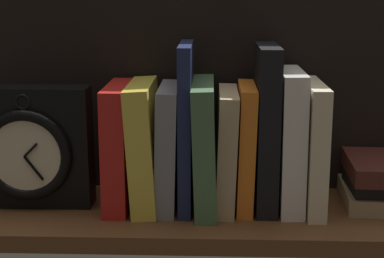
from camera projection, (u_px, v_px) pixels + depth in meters
ground_plane at (218, 216)px, 89.55cm from camera, size 82.72×22.15×2.50cm
back_panel at (219, 71)px, 94.72cm from camera, size 82.72×1.20×39.14cm
book_red_requiem at (119, 146)px, 89.11cm from camera, size 3.60×13.98×18.67cm
book_yellow_seinlanguage at (145, 145)px, 88.95cm from camera, size 4.59×14.68×19.08cm
book_gray_chess at (168, 147)px, 88.88cm from camera, size 3.47×13.49×18.55cm
book_navy_bierce at (186, 127)px, 88.03cm from camera, size 1.95×13.38×24.82cm
book_green_romantic at (205, 145)px, 88.61cm from camera, size 3.78×16.49×19.21cm
book_tan_shortstories at (226, 149)px, 88.65cm from camera, size 3.26×13.78×17.93cm
book_orange_pandolfini at (245, 147)px, 88.46cm from camera, size 2.74×12.17×18.74cm
book_black_skeptic at (266, 128)px, 87.65cm from camera, size 3.18×12.52×24.59cm
book_white_catcher at (290, 140)px, 87.97cm from camera, size 3.70×13.14×20.95cm
book_cream_twain at (312, 146)px, 88.06cm from camera, size 2.79×14.81×19.15cm
framed_clock at (30, 148)px, 88.55cm from camera, size 18.41×5.94×18.41cm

